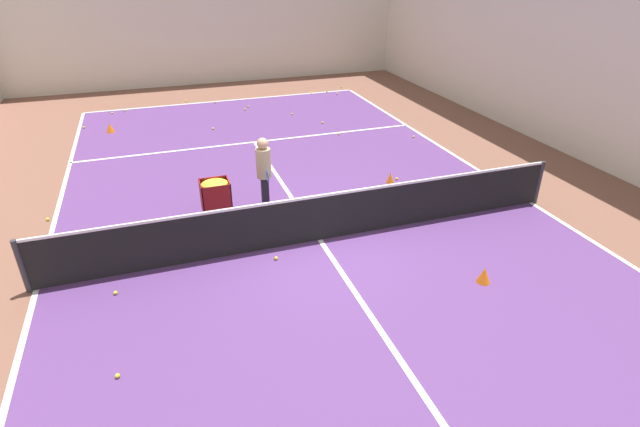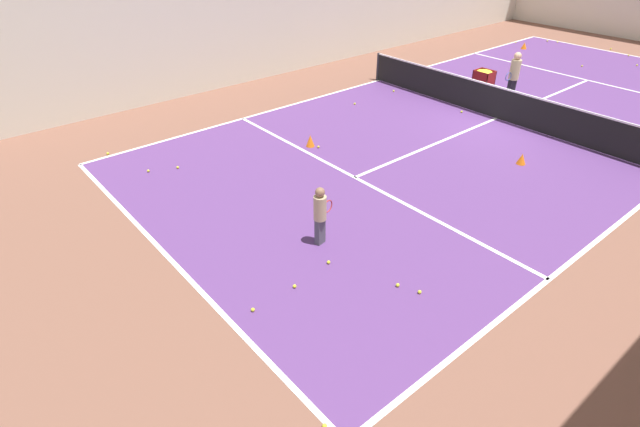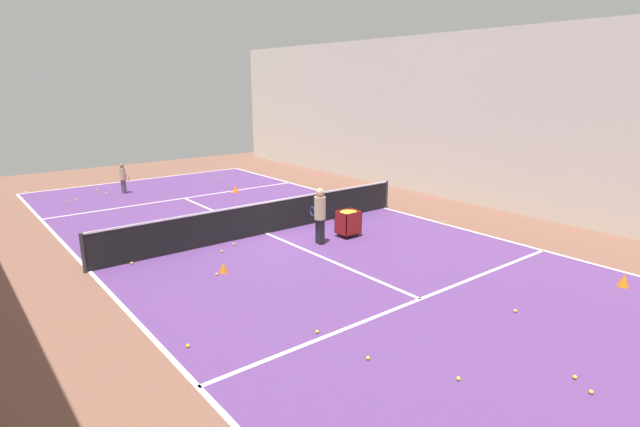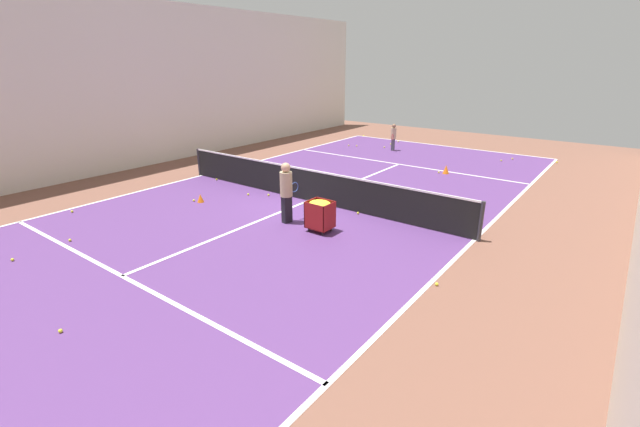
{
  "view_description": "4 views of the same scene",
  "coord_description": "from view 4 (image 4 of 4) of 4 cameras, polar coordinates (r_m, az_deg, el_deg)",
  "views": [
    {
      "loc": [
        -2.86,
        -8.33,
        5.26
      ],
      "look_at": [
        0.0,
        0.0,
        0.62
      ],
      "focal_mm": 28.0,
      "sensor_mm": 36.0,
      "label": 1
    },
    {
      "loc": [
        8.03,
        -14.18,
        6.01
      ],
      "look_at": [
        1.61,
        -8.79,
        0.71
      ],
      "focal_mm": 28.0,
      "sensor_mm": 36.0,
      "label": 2
    },
    {
      "loc": [
        8.03,
        12.84,
        4.64
      ],
      "look_at": [
        -0.7,
        1.84,
        0.92
      ],
      "focal_mm": 28.0,
      "sensor_mm": 36.0,
      "label": 3
    },
    {
      "loc": [
        -8.03,
        10.15,
        4.25
      ],
      "look_at": [
        -1.82,
        1.82,
        0.49
      ],
      "focal_mm": 24.0,
      "sensor_mm": 36.0,
      "label": 4
    }
  ],
  "objects": [
    {
      "name": "line_sideline_left",
      "position": [
        11.34,
        19.89,
        -3.33
      ],
      "size": [
        0.1,
        22.83,
        0.0
      ],
      "primitive_type": "cube",
      "color": "white",
      "rests_on": "ground"
    },
    {
      "name": "tennis_ball_15",
      "position": [
        23.94,
        10.38,
        9.43
      ],
      "size": [
        0.07,
        0.07,
        0.07
      ],
      "primitive_type": "sphere",
      "color": "yellow",
      "rests_on": "ground"
    },
    {
      "name": "tennis_ball_21",
      "position": [
        16.41,
        -13.63,
        4.44
      ],
      "size": [
        0.07,
        0.07,
        0.07
      ],
      "primitive_type": "sphere",
      "color": "yellow",
      "rests_on": "ground"
    },
    {
      "name": "training_cone_2",
      "position": [
        16.71,
        -2.79,
        5.67
      ],
      "size": [
        0.24,
        0.24,
        0.3
      ],
      "primitive_type": "cone",
      "color": "orange",
      "rests_on": "ground"
    },
    {
      "name": "tennis_ball_1",
      "position": [
        14.51,
        -30.16,
        0.24
      ],
      "size": [
        0.07,
        0.07,
        0.07
      ],
      "primitive_type": "sphere",
      "color": "yellow",
      "rests_on": "ground"
    },
    {
      "name": "hall_enclosure_right",
      "position": [
        19.43,
        -22.56,
        15.49
      ],
      "size": [
        0.15,
        29.46,
        6.5
      ],
      "color": "silver",
      "rests_on": "ground"
    },
    {
      "name": "training_cone_3",
      "position": [
        17.59,
        16.46,
        5.67
      ],
      "size": [
        0.25,
        0.25,
        0.34
      ],
      "primitive_type": "cone",
      "color": "orange",
      "rests_on": "ground"
    },
    {
      "name": "tennis_ball_8",
      "position": [
        17.61,
        15.55,
        5.32
      ],
      "size": [
        0.07,
        0.07,
        0.07
      ],
      "primitive_type": "sphere",
      "color": "yellow",
      "rests_on": "ground"
    },
    {
      "name": "line_baseline_near",
      "position": [
        23.4,
        16.21,
        8.65
      ],
      "size": [
        10.53,
        0.1,
        0.0
      ],
      "primitive_type": "cube",
      "color": "white",
      "rests_on": "ground"
    },
    {
      "name": "tennis_ball_25",
      "position": [
        25.56,
        5.84,
        10.3
      ],
      "size": [
        0.07,
        0.07,
        0.07
      ],
      "primitive_type": "sphere",
      "color": "yellow",
      "rests_on": "ground"
    },
    {
      "name": "tennis_ball_19",
      "position": [
        12.26,
        -30.38,
        -3.08
      ],
      "size": [
        0.07,
        0.07,
        0.07
      ],
      "primitive_type": "sphere",
      "color": "yellow",
      "rests_on": "ground"
    },
    {
      "name": "tennis_ball_31",
      "position": [
        8.92,
        15.3,
        -9.06
      ],
      "size": [
        0.07,
        0.07,
        0.07
      ],
      "primitive_type": "sphere",
      "color": "yellow",
      "rests_on": "ground"
    },
    {
      "name": "line_service_near",
      "position": [
        18.77,
        10.46,
        6.49
      ],
      "size": [
        10.53,
        0.1,
        0.0
      ],
      "primitive_type": "cube",
      "color": "white",
      "rests_on": "ground"
    },
    {
      "name": "tennis_ball_27",
      "position": [
        21.21,
        24.28,
        6.68
      ],
      "size": [
        0.07,
        0.07,
        0.07
      ],
      "primitive_type": "sphere",
      "color": "yellow",
      "rests_on": "ground"
    },
    {
      "name": "tennis_ball_14",
      "position": [
        11.79,
        -35.79,
        -5.01
      ],
      "size": [
        0.07,
        0.07,
        0.07
      ],
      "primitive_type": "sphere",
      "color": "yellow",
      "rests_on": "ground"
    },
    {
      "name": "tennis_ball_2",
      "position": [
        22.24,
        8.57,
        8.75
      ],
      "size": [
        0.07,
        0.07,
        0.07
      ],
      "primitive_type": "sphere",
      "color": "yellow",
      "rests_on": "ground"
    },
    {
      "name": "player_near_baseline",
      "position": [
        21.53,
        9.77,
        10.23
      ],
      "size": [
        0.3,
        0.59,
        1.3
      ],
      "rotation": [
        0.0,
        0.0,
        1.75
      ],
      "color": "#4C4C56",
      "rests_on": "ground"
    },
    {
      "name": "tennis_ball_20",
      "position": [
        22.51,
        3.85,
        9.05
      ],
      "size": [
        0.07,
        0.07,
        0.07
      ],
      "primitive_type": "sphere",
      "color": "yellow",
      "rests_on": "ground"
    },
    {
      "name": "tennis_ball_29",
      "position": [
        12.23,
        14.87,
        -0.94
      ],
      "size": [
        0.07,
        0.07,
        0.07
      ],
      "primitive_type": "sphere",
      "color": "yellow",
      "rests_on": "ground"
    },
    {
      "name": "tennis_ball_33",
      "position": [
        14.12,
        -16.48,
        1.69
      ],
      "size": [
        0.07,
        0.07,
        0.07
      ],
      "primitive_type": "sphere",
      "color": "yellow",
      "rests_on": "ground"
    },
    {
      "name": "training_cone_0",
      "position": [
        13.96,
        -15.65,
        1.99
      ],
      "size": [
        0.21,
        0.21,
        0.26
      ],
      "primitive_type": "cone",
      "color": "orange",
      "rests_on": "ground"
    },
    {
      "name": "tennis_ball_16",
      "position": [
        14.2,
        -6.88,
        2.48
      ],
      "size": [
        0.07,
        0.07,
        0.07
      ],
      "primitive_type": "sphere",
      "color": "yellow",
      "rests_on": "ground"
    },
    {
      "name": "tennis_ball_3",
      "position": [
        20.64,
        23.0,
        6.53
      ],
      "size": [
        0.07,
        0.07,
        0.07
      ],
      "primitive_type": "sphere",
      "color": "yellow",
      "rests_on": "ground"
    },
    {
      "name": "tennis_ball_0",
      "position": [
        8.46,
        -31.31,
        -13.22
      ],
      "size": [
        0.07,
        0.07,
        0.07
      ],
      "primitive_type": "sphere",
      "color": "yellow",
      "rests_on": "ground"
    },
    {
      "name": "tennis_ball_17",
      "position": [
        22.44,
        4.91,
        9.0
      ],
      "size": [
        0.07,
        0.07,
        0.07
      ],
      "primitive_type": "sphere",
      "color": "yellow",
      "rests_on": "ground"
    },
    {
      "name": "line_service_far",
      "position": [
        9.87,
        -24.9,
        -7.57
      ],
      "size": [
        10.53,
        0.1,
        0.0
      ],
      "primitive_type": "cube",
      "color": "white",
      "rests_on": "ground"
    },
    {
      "name": "tennis_ball_12",
      "position": [
        21.34,
        29.04,
        6.0
      ],
      "size": [
        0.07,
        0.07,
        0.07
      ],
      "primitive_type": "sphere",
      "color": "yellow",
      "rests_on": "ground"
    },
    {
      "name": "tennis_ball_13",
      "position": [
        13.36,
        3.07,
        1.48
      ],
      "size": [
        0.07,
        0.07,
        0.07
      ],
      "primitive_type": "sphere",
      "color": "yellow",
      "rests_on": "ground"
    },
    {
      "name": "tennis_ball_22",
      "position": [
        14.35,
        -9.56,
        2.54
      ],
      "size": [
        0.07,
        0.07,
        0.07
      ],
      "primitive_type": "sphere",
      "color": "yellow",
      "rests_on": "ground"
    },
    {
      "name": "tennis_ball_26",
      "position": [
        12.47,
        5.07,
        0.07
      ],
      "size": [
        0.07,
        0.07,
        0.07
      ],
      "primitive_type": "sphere",
      "color": "yellow",
      "rests_on": "ground"
    },
    {
      "name": "tennis_ball_11",
      "position": [
        14.07,
        17.82,
        1.49
      ],
      "size": [
        0.07,
        0.07,
        0.07
      ],
      "primitive_type": "sphere",
      "color": "yellow",
      "rests_on": "ground"
    },
    {
      "name": "tennis_ball_10",
      "position": [
        23.12,
        9.39,
        9.12
      ],
      "size": [
        0.07,
        0.07,
        0.07
      ],
      "primitive_type": "sphere",
      "color": "yellow",
      "rests_on": "ground"
    },
    {
      "name": "coach_at_net",
      "position": [
        11.56,
        -4.51,
        3.31
      ],
      "size": [
        0.38,
        0.68,
        1.68
      ],
      "rotation": [
        0.0,
        0.0,
        -1.7
      ],
      "color": "black",
      "rests_on": "ground"
    },
    {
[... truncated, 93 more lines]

